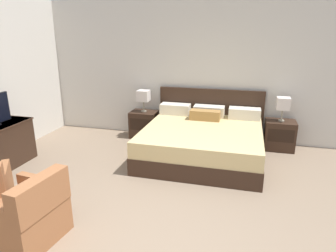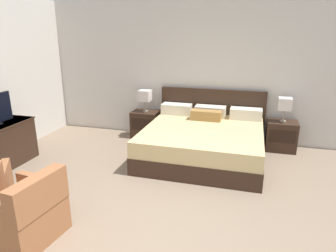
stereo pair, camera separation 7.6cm
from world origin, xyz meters
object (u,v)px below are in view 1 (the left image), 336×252
at_px(nightstand_left, 144,124).
at_px(armchair_companion, 26,216).
at_px(nightstand_right, 279,135).
at_px(bed, 203,140).
at_px(table_lamp_right, 283,104).
at_px(table_lamp_left, 143,96).

distance_m(nightstand_left, armchair_companion, 3.39).
bearing_deg(nightstand_right, nightstand_left, 180.00).
xyz_separation_m(bed, nightstand_right, (1.33, 0.70, -0.03)).
bearing_deg(table_lamp_right, nightstand_right, -90.00).
height_order(table_lamp_right, armchair_companion, table_lamp_right).
height_order(bed, armchair_companion, bed).
xyz_separation_m(nightstand_left, nightstand_right, (2.65, 0.00, 0.00)).
bearing_deg(bed, armchair_companion, -118.00).
bearing_deg(armchair_companion, nightstand_left, 88.26).
relative_size(bed, table_lamp_left, 4.69).
bearing_deg(bed, table_lamp_right, 28.01).
distance_m(nightstand_left, table_lamp_right, 2.72).
height_order(bed, nightstand_left, bed).
xyz_separation_m(bed, armchair_companion, (-1.43, -2.69, -0.01)).
bearing_deg(bed, nightstand_left, 152.02).
relative_size(nightstand_left, table_lamp_left, 1.24).
bearing_deg(nightstand_left, nightstand_right, 0.00).
relative_size(nightstand_left, table_lamp_right, 1.24).
bearing_deg(nightstand_left, table_lamp_left, 90.00).
xyz_separation_m(bed, table_lamp_right, (1.33, 0.71, 0.57)).
distance_m(bed, nightstand_left, 1.50).
bearing_deg(nightstand_left, bed, -27.98).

